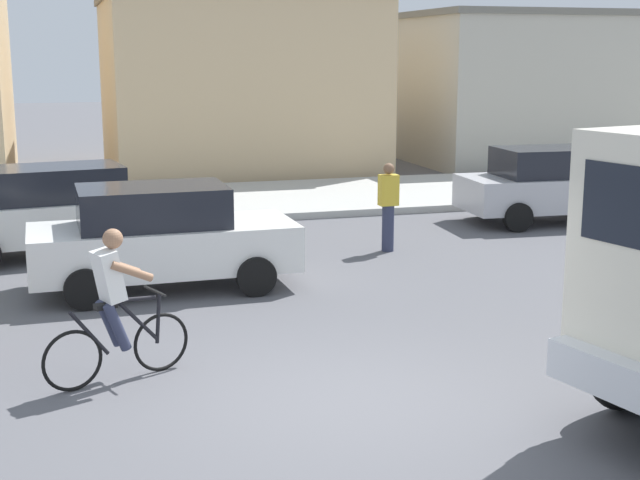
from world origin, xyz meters
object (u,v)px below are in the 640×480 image
at_px(car_red_near, 161,237).
at_px(car_white_mid, 553,184).
at_px(car_far_side, 53,210).
at_px(cyclist, 115,306).
at_px(pedestrian_near_kerb, 388,206).

bearing_deg(car_red_near, car_white_mid, 20.42).
height_order(car_white_mid, car_far_side, same).
xyz_separation_m(car_red_near, car_far_side, (-1.57, 2.93, 0.00)).
bearing_deg(cyclist, car_white_mid, 36.36).
relative_size(cyclist, pedestrian_near_kerb, 1.06).
xyz_separation_m(car_far_side, pedestrian_near_kerb, (5.85, -1.41, 0.03)).
distance_m(cyclist, car_white_mid, 11.97).
relative_size(car_white_mid, car_far_side, 0.98).
xyz_separation_m(cyclist, car_red_near, (0.95, 3.86, -0.05)).
bearing_deg(pedestrian_near_kerb, car_white_mid, 21.25).
height_order(car_red_near, car_white_mid, same).
relative_size(cyclist, car_red_near, 0.43).
distance_m(car_white_mid, car_far_side, 10.27).
relative_size(cyclist, car_far_side, 0.41).
height_order(cyclist, car_red_near, cyclist).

